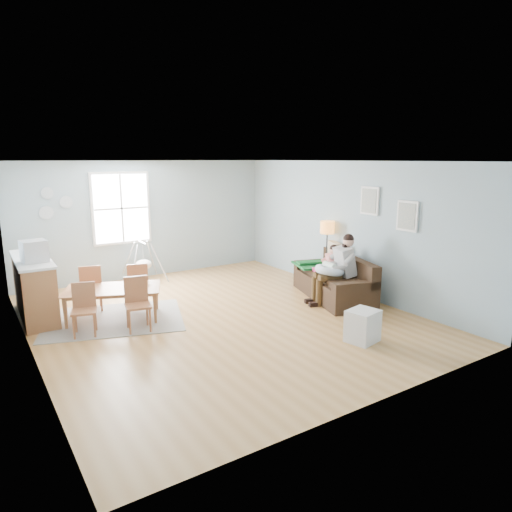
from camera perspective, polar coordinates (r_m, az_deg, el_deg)
room at (r=7.67m, az=-4.79°, el=9.64°), size 8.40×9.40×3.90m
window at (r=10.71m, az=-16.50°, el=5.74°), size 1.32×0.08×1.62m
pictures at (r=8.77m, az=16.14°, el=5.77°), size 0.05×1.34×0.74m
wall_plates at (r=10.39m, az=-24.02°, el=6.01°), size 0.67×0.02×0.66m
sofa at (r=9.28m, az=9.94°, el=-3.37°), size 1.46×2.25×0.84m
green_throw at (r=9.80m, az=7.80°, el=-1.04°), size 1.15×1.05×0.04m
beige_pillow at (r=9.74m, az=9.79°, el=0.23°), size 0.34×0.52×0.51m
father at (r=8.86m, az=10.11°, el=-1.30°), size 1.00×0.62×1.35m
nursing_pillow at (r=8.81m, az=9.18°, el=-1.75°), size 0.66×0.65×0.23m
infant at (r=8.82m, az=9.09°, el=-1.15°), size 0.18×0.39×0.14m
toddler at (r=9.32m, az=9.08°, el=-0.66°), size 0.56×0.43×0.84m
floor_lamp at (r=9.73m, az=8.89°, el=2.85°), size 0.29×0.29×1.45m
storage_cube at (r=7.20m, az=13.15°, el=-8.53°), size 0.52×0.48×0.50m
rug at (r=8.38m, az=-17.27°, el=-7.55°), size 2.71×2.36×0.01m
dining_table at (r=8.29m, az=-17.39°, el=-5.77°), size 1.81×1.43×0.56m
chair_sw at (r=7.73m, az=-20.70°, el=-5.89°), size 0.47×0.47×0.83m
chair_se at (r=7.68m, az=-14.63°, el=-5.39°), size 0.46×0.46×0.87m
chair_nw at (r=8.80m, az=-19.96°, el=-3.47°), size 0.46×0.46×0.88m
chair_ne at (r=8.77m, az=-14.60°, el=-3.25°), size 0.46×0.46×0.86m
counter at (r=8.89m, az=-25.97°, el=-3.52°), size 0.60×1.91×1.06m
monitor at (r=8.39m, az=-26.03°, el=0.55°), size 0.42×0.40×0.36m
baby_swing at (r=10.67m, az=-13.87°, el=-0.94°), size 0.92×0.93×0.90m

